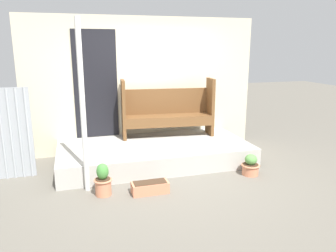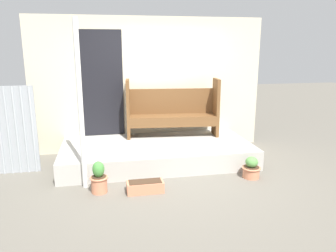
{
  "view_description": "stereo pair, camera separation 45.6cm",
  "coord_description": "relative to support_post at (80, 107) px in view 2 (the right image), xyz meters",
  "views": [
    {
      "loc": [
        -1.44,
        -4.66,
        2.05
      ],
      "look_at": [
        0.0,
        0.28,
        0.79
      ],
      "focal_mm": 35.0,
      "sensor_mm": 36.0,
      "label": 1
    },
    {
      "loc": [
        -1.0,
        -4.77,
        2.05
      ],
      "look_at": [
        0.0,
        0.28,
        0.79
      ],
      "focal_mm": 35.0,
      "sensor_mm": 36.0,
      "label": 2
    }
  ],
  "objects": [
    {
      "name": "ground_plane",
      "position": [
        1.33,
        0.08,
        -1.21
      ],
      "size": [
        24.0,
        24.0,
        0.0
      ],
      "primitive_type": "plane",
      "color": "#666056"
    },
    {
      "name": "porch_slab",
      "position": [
        1.23,
        0.88,
        -1.04
      ],
      "size": [
        3.35,
        1.61,
        0.34
      ],
      "color": "#B2AFA8",
      "rests_on": "ground_plane"
    },
    {
      "name": "house_wall",
      "position": [
        1.19,
        1.71,
        0.09
      ],
      "size": [
        4.55,
        0.08,
        2.6
      ],
      "color": "beige",
      "rests_on": "ground_plane"
    },
    {
      "name": "support_post",
      "position": [
        0.0,
        0.0,
        0.0
      ],
      "size": [
        0.08,
        0.08,
        2.43
      ],
      "color": "white",
      "rests_on": "ground_plane"
    },
    {
      "name": "bench",
      "position": [
        1.62,
        1.37,
        -0.34
      ],
      "size": [
        1.78,
        0.56,
        1.11
      ],
      "rotation": [
        0.0,
        0.0,
        -0.09
      ],
      "color": "brown",
      "rests_on": "porch_slab"
    },
    {
      "name": "flower_pot_left",
      "position": [
        0.21,
        -0.23,
        -1.01
      ],
      "size": [
        0.26,
        0.26,
        0.47
      ],
      "color": "tan",
      "rests_on": "ground_plane"
    },
    {
      "name": "flower_pot_middle",
      "position": [
        2.58,
        -0.15,
        -1.06
      ],
      "size": [
        0.3,
        0.3,
        0.35
      ],
      "color": "tan",
      "rests_on": "ground_plane"
    },
    {
      "name": "planter_box_rect",
      "position": [
        0.85,
        -0.35,
        -1.13
      ],
      "size": [
        0.53,
        0.23,
        0.17
      ],
      "color": "tan",
      "rests_on": "ground_plane"
    }
  ]
}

